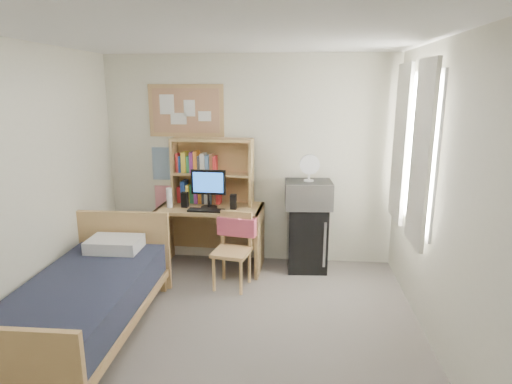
# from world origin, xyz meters

# --- Properties ---
(floor) EXTENTS (3.60, 4.20, 0.02)m
(floor) POSITION_xyz_m (0.00, 0.00, -0.01)
(floor) COLOR gray
(floor) RESTS_ON ground
(ceiling) EXTENTS (3.60, 4.20, 0.02)m
(ceiling) POSITION_xyz_m (0.00, 0.00, 2.60)
(ceiling) COLOR white
(ceiling) RESTS_ON wall_back
(wall_back) EXTENTS (3.60, 0.04, 2.60)m
(wall_back) POSITION_xyz_m (0.00, 2.10, 1.30)
(wall_back) COLOR silver
(wall_back) RESTS_ON floor
(wall_left) EXTENTS (0.04, 4.20, 2.60)m
(wall_left) POSITION_xyz_m (-1.80, 0.00, 1.30)
(wall_left) COLOR silver
(wall_left) RESTS_ON floor
(wall_right) EXTENTS (0.04, 4.20, 2.60)m
(wall_right) POSITION_xyz_m (1.80, 0.00, 1.30)
(wall_right) COLOR silver
(wall_right) RESTS_ON floor
(window_unit) EXTENTS (0.10, 1.40, 1.70)m
(window_unit) POSITION_xyz_m (1.75, 1.20, 1.60)
(window_unit) COLOR white
(window_unit) RESTS_ON wall_right
(curtain_left) EXTENTS (0.04, 0.55, 1.70)m
(curtain_left) POSITION_xyz_m (1.72, 0.80, 1.60)
(curtain_left) COLOR silver
(curtain_left) RESTS_ON wall_right
(curtain_right) EXTENTS (0.04, 0.55, 1.70)m
(curtain_right) POSITION_xyz_m (1.72, 1.60, 1.60)
(curtain_right) COLOR silver
(curtain_right) RESTS_ON wall_right
(bulletin_board) EXTENTS (0.94, 0.03, 0.64)m
(bulletin_board) POSITION_xyz_m (-0.78, 2.08, 1.92)
(bulletin_board) COLOR tan
(bulletin_board) RESTS_ON wall_back
(poster_wave) EXTENTS (0.30, 0.01, 0.42)m
(poster_wave) POSITION_xyz_m (-1.10, 2.09, 1.25)
(poster_wave) COLOR #265C99
(poster_wave) RESTS_ON wall_back
(poster_japan) EXTENTS (0.28, 0.01, 0.36)m
(poster_japan) POSITION_xyz_m (-1.10, 2.09, 0.78)
(poster_japan) COLOR #DE2746
(poster_japan) RESTS_ON wall_back
(desk) EXTENTS (1.28, 0.69, 0.78)m
(desk) POSITION_xyz_m (-0.44, 1.77, 0.39)
(desk) COLOR tan
(desk) RESTS_ON floor
(desk_chair) EXTENTS (0.49, 0.49, 0.85)m
(desk_chair) POSITION_xyz_m (-0.11, 1.24, 0.42)
(desk_chair) COLOR tan
(desk_chair) RESTS_ON floor
(mini_fridge) EXTENTS (0.50, 0.50, 0.80)m
(mini_fridge) POSITION_xyz_m (0.74, 1.84, 0.40)
(mini_fridge) COLOR black
(mini_fridge) RESTS_ON floor
(bed) EXTENTS (1.00, 1.97, 0.54)m
(bed) POSITION_xyz_m (-1.28, 0.13, 0.27)
(bed) COLOR #1B1F30
(bed) RESTS_ON floor
(hutch) EXTENTS (1.01, 0.30, 0.82)m
(hutch) POSITION_xyz_m (-0.44, 1.92, 1.19)
(hutch) COLOR tan
(hutch) RESTS_ON desk
(monitor) EXTENTS (0.42, 0.05, 0.45)m
(monitor) POSITION_xyz_m (-0.45, 1.71, 1.01)
(monitor) COLOR black
(monitor) RESTS_ON desk
(keyboard) EXTENTS (0.43, 0.16, 0.02)m
(keyboard) POSITION_xyz_m (-0.45, 1.57, 0.80)
(keyboard) COLOR black
(keyboard) RESTS_ON desk
(speaker_left) EXTENTS (0.08, 0.08, 0.18)m
(speaker_left) POSITION_xyz_m (-0.75, 1.72, 0.88)
(speaker_left) COLOR black
(speaker_left) RESTS_ON desk
(speaker_right) EXTENTS (0.08, 0.08, 0.18)m
(speaker_right) POSITION_xyz_m (-0.15, 1.69, 0.87)
(speaker_right) COLOR black
(speaker_right) RESTS_ON desk
(water_bottle) EXTENTS (0.07, 0.07, 0.24)m
(water_bottle) POSITION_xyz_m (-0.93, 1.69, 0.91)
(water_bottle) COLOR white
(water_bottle) RESTS_ON desk
(hoodie) EXTENTS (0.46, 0.22, 0.21)m
(hoodie) POSITION_xyz_m (-0.07, 1.43, 0.66)
(hoodie) COLOR #D04F67
(hoodie) RESTS_ON desk_chair
(microwave) EXTENTS (0.57, 0.45, 0.32)m
(microwave) POSITION_xyz_m (0.74, 1.82, 0.96)
(microwave) COLOR #B4B4B8
(microwave) RESTS_ON mini_fridge
(desk_fan) EXTENTS (0.25, 0.25, 0.29)m
(desk_fan) POSITION_xyz_m (0.74, 1.82, 1.26)
(desk_fan) COLOR white
(desk_fan) RESTS_ON microwave
(pillow) EXTENTS (0.54, 0.38, 0.13)m
(pillow) POSITION_xyz_m (-1.29, 0.88, 0.60)
(pillow) COLOR white
(pillow) RESTS_ON bed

